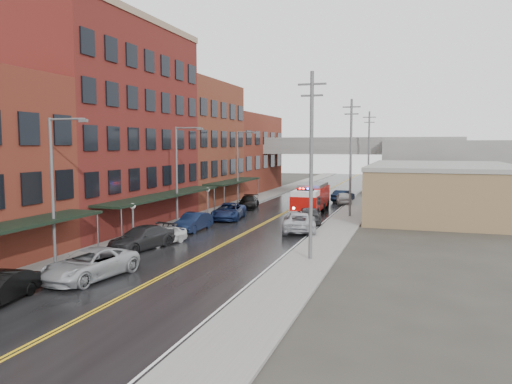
% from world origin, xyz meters
% --- Properties ---
extents(ground, '(220.00, 220.00, 0.00)m').
position_xyz_m(ground, '(0.00, 0.00, 0.00)').
color(ground, '#2D2B26').
rests_on(ground, ground).
extents(road, '(11.00, 160.00, 0.02)m').
position_xyz_m(road, '(0.00, 30.00, 0.01)').
color(road, black).
rests_on(road, ground).
extents(sidewalk_left, '(3.00, 160.00, 0.15)m').
position_xyz_m(sidewalk_left, '(-7.30, 30.00, 0.07)').
color(sidewalk_left, slate).
rests_on(sidewalk_left, ground).
extents(sidewalk_right, '(3.00, 160.00, 0.15)m').
position_xyz_m(sidewalk_right, '(7.30, 30.00, 0.07)').
color(sidewalk_right, slate).
rests_on(sidewalk_right, ground).
extents(curb_left, '(0.30, 160.00, 0.15)m').
position_xyz_m(curb_left, '(-5.65, 30.00, 0.07)').
color(curb_left, gray).
rests_on(curb_left, ground).
extents(curb_right, '(0.30, 160.00, 0.15)m').
position_xyz_m(curb_right, '(5.65, 30.00, 0.07)').
color(curb_right, gray).
rests_on(curb_right, ground).
extents(brick_building_b, '(9.00, 20.00, 18.00)m').
position_xyz_m(brick_building_b, '(-13.30, 23.00, 9.00)').
color(brick_building_b, maroon).
rests_on(brick_building_b, ground).
extents(brick_building_c, '(9.00, 15.00, 15.00)m').
position_xyz_m(brick_building_c, '(-13.30, 40.50, 7.50)').
color(brick_building_c, brown).
rests_on(brick_building_c, ground).
extents(brick_building_far, '(9.00, 20.00, 12.00)m').
position_xyz_m(brick_building_far, '(-13.30, 58.00, 6.00)').
color(brick_building_far, maroon).
rests_on(brick_building_far, ground).
extents(tan_building, '(14.00, 22.00, 5.00)m').
position_xyz_m(tan_building, '(16.00, 40.00, 2.50)').
color(tan_building, olive).
rests_on(tan_building, ground).
extents(right_far_block, '(18.00, 30.00, 8.00)m').
position_xyz_m(right_far_block, '(18.00, 70.00, 4.00)').
color(right_far_block, slate).
rests_on(right_far_block, ground).
extents(awning_1, '(2.60, 18.00, 3.09)m').
position_xyz_m(awning_1, '(-7.49, 23.00, 2.99)').
color(awning_1, black).
rests_on(awning_1, ground).
extents(awning_2, '(2.60, 13.00, 3.09)m').
position_xyz_m(awning_2, '(-7.49, 40.50, 2.99)').
color(awning_2, black).
rests_on(awning_2, ground).
extents(globe_lamp_1, '(0.44, 0.44, 3.12)m').
position_xyz_m(globe_lamp_1, '(-6.40, 16.00, 2.31)').
color(globe_lamp_1, '#59595B').
rests_on(globe_lamp_1, ground).
extents(globe_lamp_2, '(0.44, 0.44, 3.12)m').
position_xyz_m(globe_lamp_2, '(-6.40, 30.00, 2.31)').
color(globe_lamp_2, '#59595B').
rests_on(globe_lamp_2, ground).
extents(street_lamp_0, '(2.64, 0.22, 9.00)m').
position_xyz_m(street_lamp_0, '(-6.55, 8.00, 5.19)').
color(street_lamp_0, '#59595B').
rests_on(street_lamp_0, ground).
extents(street_lamp_1, '(2.64, 0.22, 9.00)m').
position_xyz_m(street_lamp_1, '(-6.55, 24.00, 5.19)').
color(street_lamp_1, '#59595B').
rests_on(street_lamp_1, ground).
extents(street_lamp_2, '(2.64, 0.22, 9.00)m').
position_xyz_m(street_lamp_2, '(-6.55, 40.00, 5.19)').
color(street_lamp_2, '#59595B').
rests_on(street_lamp_2, ground).
extents(utility_pole_0, '(1.80, 0.24, 12.00)m').
position_xyz_m(utility_pole_0, '(7.20, 15.00, 6.31)').
color(utility_pole_0, '#59595B').
rests_on(utility_pole_0, ground).
extents(utility_pole_1, '(1.80, 0.24, 12.00)m').
position_xyz_m(utility_pole_1, '(7.20, 35.00, 6.31)').
color(utility_pole_1, '#59595B').
rests_on(utility_pole_1, ground).
extents(utility_pole_2, '(1.80, 0.24, 12.00)m').
position_xyz_m(utility_pole_2, '(7.20, 55.00, 6.31)').
color(utility_pole_2, '#59595B').
rests_on(utility_pole_2, ground).
extents(overpass, '(40.00, 10.00, 7.50)m').
position_xyz_m(overpass, '(0.00, 62.00, 5.99)').
color(overpass, slate).
rests_on(overpass, ground).
extents(fire_truck, '(3.52, 8.64, 3.14)m').
position_xyz_m(fire_truck, '(2.74, 36.97, 1.70)').
color(fire_truck, '#A40B07').
rests_on(fire_truck, ground).
extents(parked_car_left_2, '(3.55, 6.26, 1.65)m').
position_xyz_m(parked_car_left_2, '(-3.60, 6.93, 0.82)').
color(parked_car_left_2, '#A0A4A8').
rests_on(parked_car_left_2, ground).
extents(parked_car_left_3, '(3.53, 5.91, 1.60)m').
position_xyz_m(parked_car_left_3, '(-5.00, 14.87, 0.80)').
color(parked_car_left_3, '#252527').
rests_on(parked_car_left_3, ground).
extents(parked_car_left_4, '(2.69, 4.38, 1.39)m').
position_xyz_m(parked_car_left_4, '(-4.36, 16.80, 0.70)').
color(parked_car_left_4, silver).
rests_on(parked_car_left_4, ground).
extents(parked_car_left_5, '(1.81, 4.80, 1.57)m').
position_xyz_m(parked_car_left_5, '(-4.66, 22.80, 0.78)').
color(parked_car_left_5, black).
rests_on(parked_car_left_5, ground).
extents(parked_car_left_6, '(3.42, 6.08, 1.60)m').
position_xyz_m(parked_car_left_6, '(-4.15, 30.02, 0.80)').
color(parked_car_left_6, '#14214B').
rests_on(parked_car_left_6, ground).
extents(parked_car_left_7, '(2.92, 5.37, 1.48)m').
position_xyz_m(parked_car_left_7, '(-5.00, 38.65, 0.74)').
color(parked_car_left_7, black).
rests_on(parked_car_left_7, ground).
extents(parked_car_right_0, '(3.94, 6.44, 1.67)m').
position_xyz_m(parked_car_right_0, '(4.12, 25.31, 0.83)').
color(parked_car_right_0, '#B3B5BC').
rests_on(parked_car_right_0, ground).
extents(parked_car_right_1, '(3.35, 5.69, 1.55)m').
position_xyz_m(parked_car_right_1, '(4.05, 29.80, 0.77)').
color(parked_car_right_1, '#272729').
rests_on(parked_car_right_1, ground).
extents(parked_car_right_2, '(2.82, 4.77, 1.52)m').
position_xyz_m(parked_car_right_2, '(5.00, 46.20, 0.76)').
color(parked_car_right_2, silver).
rests_on(parked_car_right_2, ground).
extents(parked_car_right_3, '(2.61, 4.89, 1.53)m').
position_xyz_m(parked_car_right_3, '(4.57, 48.98, 0.76)').
color(parked_car_right_3, black).
rests_on(parked_car_right_3, ground).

